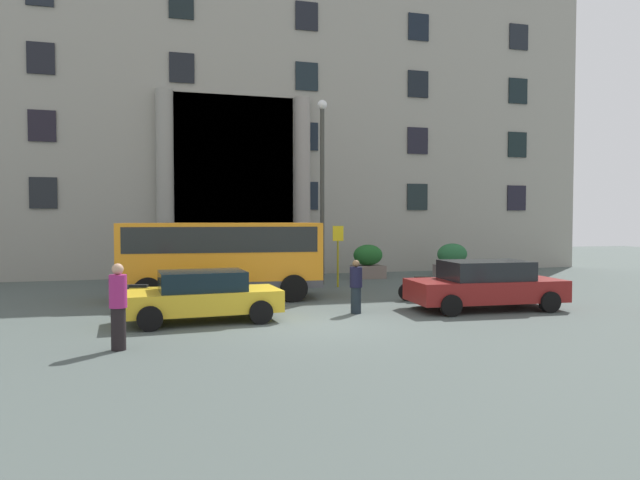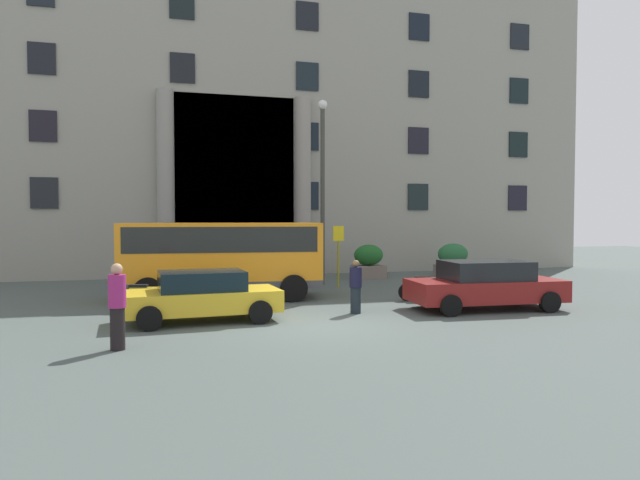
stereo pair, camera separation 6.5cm
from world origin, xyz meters
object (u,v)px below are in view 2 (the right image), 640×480
object	(u,v)px
hedge_planter_far_west	(225,267)
parked_hatchback_near	(485,285)
parked_coupe_end	(202,296)
orange_minibus	(222,253)
lamppost_plaza_centre	(323,178)
pedestrian_man_red_shirt	(356,287)
scooter_by_planter	(427,287)
hedge_planter_entrance_left	(453,260)
bus_stop_sign	(338,249)
hedge_planter_west	(369,262)
motorcycle_far_end	(143,297)
pedestrian_man_crossing	(117,306)

from	to	relation	value
hedge_planter_far_west	parked_hatchback_near	xyz separation A→B (m)	(6.78, -9.63, 0.12)
parked_coupe_end	orange_minibus	bearing A→B (deg)	73.37
lamppost_plaza_centre	hedge_planter_far_west	bearing A→B (deg)	150.41
hedge_planter_far_west	pedestrian_man_red_shirt	distance (m)	9.68
scooter_by_planter	lamppost_plaza_centre	bearing A→B (deg)	127.86
hedge_planter_entrance_left	lamppost_plaza_centre	size ratio (longest dim) A/B	0.21
bus_stop_sign	parked_hatchback_near	bearing A→B (deg)	-67.83
parked_coupe_end	pedestrian_man_red_shirt	world-z (taller)	pedestrian_man_red_shirt
parked_hatchback_near	scooter_by_planter	world-z (taller)	parked_hatchback_near
scooter_by_planter	parked_hatchback_near	bearing A→B (deg)	-48.58
hedge_planter_entrance_left	hedge_planter_west	world-z (taller)	hedge_planter_entrance_left
pedestrian_man_red_shirt	motorcycle_far_end	bearing A→B (deg)	154.54
orange_minibus	hedge_planter_far_west	size ratio (longest dim) A/B	3.11
motorcycle_far_end	lamppost_plaza_centre	bearing A→B (deg)	50.81
lamppost_plaza_centre	orange_minibus	bearing A→B (deg)	-144.40
bus_stop_sign	lamppost_plaza_centre	bearing A→B (deg)	109.61
orange_minibus	motorcycle_far_end	bearing A→B (deg)	-133.91
bus_stop_sign	hedge_planter_far_west	bearing A→B (deg)	142.59
hedge_planter_entrance_left	parked_coupe_end	bearing A→B (deg)	-143.72
orange_minibus	hedge_planter_far_west	bearing A→B (deg)	87.61
parked_coupe_end	lamppost_plaza_centre	bearing A→B (deg)	49.70
motorcycle_far_end	parked_hatchback_near	bearing A→B (deg)	0.83
orange_minibus	hedge_planter_far_west	distance (m)	5.43
hedge_planter_west	motorcycle_far_end	distance (m)	11.99
hedge_planter_west	motorcycle_far_end	xyz separation A→B (m)	(-9.59, -7.19, -0.29)
pedestrian_man_crossing	scooter_by_planter	bearing A→B (deg)	-171.41
bus_stop_sign	lamppost_plaza_centre	world-z (taller)	lamppost_plaza_centre
hedge_planter_entrance_left	lamppost_plaza_centre	distance (m)	8.02
parked_coupe_end	parked_hatchback_near	size ratio (longest dim) A/B	0.90
hedge_planter_entrance_left	hedge_planter_west	size ratio (longest dim) A/B	1.03
bus_stop_sign	hedge_planter_far_west	world-z (taller)	bus_stop_sign
hedge_planter_entrance_left	parked_hatchback_near	size ratio (longest dim) A/B	0.34
hedge_planter_far_west	pedestrian_man_crossing	distance (m)	12.72
motorcycle_far_end	pedestrian_man_red_shirt	size ratio (longest dim) A/B	1.22
hedge_planter_entrance_left	motorcycle_far_end	world-z (taller)	hedge_planter_entrance_left
pedestrian_man_red_shirt	hedge_planter_west	bearing A→B (deg)	58.82
motorcycle_far_end	parked_coupe_end	bearing A→B (deg)	-37.90
bus_stop_sign	pedestrian_man_crossing	distance (m)	11.85
parked_coupe_end	pedestrian_man_red_shirt	distance (m)	4.36
orange_minibus	motorcycle_far_end	xyz separation A→B (m)	(-2.48, -2.20, -1.11)
hedge_planter_entrance_left	parked_hatchback_near	xyz separation A→B (m)	(-3.92, -9.21, 0.00)
orange_minibus	hedge_planter_entrance_left	size ratio (longest dim) A/B	4.24
pedestrian_man_red_shirt	orange_minibus	bearing A→B (deg)	122.08
orange_minibus	pedestrian_man_crossing	size ratio (longest dim) A/B	3.72
parked_coupe_end	scooter_by_planter	xyz separation A→B (m)	(7.41, 1.83, -0.24)
lamppost_plaza_centre	parked_coupe_end	bearing A→B (deg)	-126.28
pedestrian_man_red_shirt	pedestrian_man_crossing	size ratio (longest dim) A/B	0.85
hedge_planter_far_west	pedestrian_man_red_shirt	world-z (taller)	pedestrian_man_red_shirt
parked_coupe_end	pedestrian_man_crossing	bearing A→B (deg)	-127.94
parked_coupe_end	lamppost_plaza_centre	world-z (taller)	lamppost_plaza_centre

